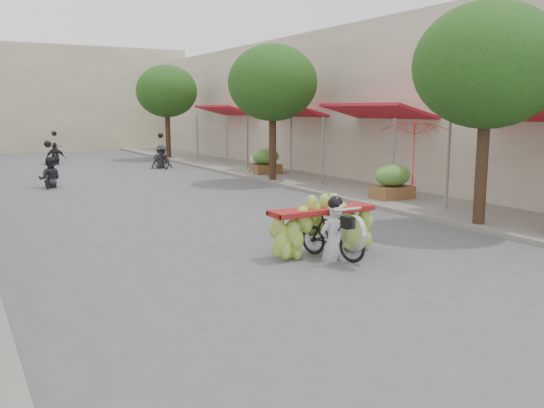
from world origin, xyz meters
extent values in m
plane|color=#555459|center=(0.00, 0.00, 0.00)|extent=(120.00, 120.00, 0.00)
cube|color=gray|center=(7.00, 15.00, 0.06)|extent=(4.00, 60.00, 0.12)
cube|color=#BCAF9C|center=(12.00, 14.00, 3.00)|extent=(8.00, 40.00, 6.00)
cube|color=#B41825|center=(7.12, 4.00, 2.75)|extent=(1.77, 4.20, 0.53)
cylinder|color=slate|center=(6.30, 5.90, 1.27)|extent=(0.08, 0.08, 2.55)
cube|color=#B41825|center=(7.12, 10.00, 2.75)|extent=(1.77, 4.20, 0.53)
cylinder|color=slate|center=(6.30, 8.10, 1.27)|extent=(0.08, 0.08, 2.55)
cylinder|color=slate|center=(6.30, 11.90, 1.27)|extent=(0.08, 0.08, 2.55)
cube|color=#B41825|center=(7.12, 16.00, 2.75)|extent=(1.77, 4.20, 0.53)
cylinder|color=slate|center=(6.30, 14.10, 1.27)|extent=(0.08, 0.08, 2.55)
cylinder|color=slate|center=(6.30, 17.90, 1.27)|extent=(0.08, 0.08, 2.55)
cube|color=#B41825|center=(7.12, 22.00, 2.75)|extent=(1.77, 4.20, 0.53)
cylinder|color=slate|center=(6.30, 20.10, 1.27)|extent=(0.08, 0.08, 2.55)
cylinder|color=slate|center=(6.30, 23.90, 1.27)|extent=(0.08, 0.08, 2.55)
cube|color=#BFB797|center=(0.00, 38.00, 3.50)|extent=(20.00, 6.00, 7.00)
cylinder|color=#3A2719|center=(5.40, 4.00, 1.60)|extent=(0.28, 0.28, 3.20)
ellipsoid|color=#224F17|center=(5.40, 4.00, 3.80)|extent=(3.40, 3.40, 2.90)
cylinder|color=#3A2719|center=(5.40, 14.00, 1.60)|extent=(0.28, 0.28, 3.20)
ellipsoid|color=#224F17|center=(5.40, 14.00, 3.80)|extent=(3.40, 3.40, 2.90)
cylinder|color=#3A2719|center=(5.40, 26.00, 1.60)|extent=(0.28, 0.28, 3.20)
ellipsoid|color=#224F17|center=(5.40, 26.00, 3.80)|extent=(3.40, 3.40, 2.90)
cube|color=brown|center=(6.20, 8.00, 0.37)|extent=(1.20, 0.80, 0.50)
ellipsoid|color=#569437|center=(6.20, 8.00, 0.95)|extent=(1.20, 0.88, 0.66)
cube|color=brown|center=(6.20, 16.00, 0.37)|extent=(1.20, 0.80, 0.50)
ellipsoid|color=#569437|center=(6.20, 16.00, 0.95)|extent=(1.20, 0.88, 0.66)
imported|color=black|center=(0.73, 3.42, 0.45)|extent=(0.88, 1.60, 0.90)
cylinder|color=silver|center=(0.73, 2.77, 0.62)|extent=(0.10, 0.66, 0.66)
cube|color=black|center=(0.73, 2.87, 0.80)|extent=(0.28, 0.22, 0.22)
cylinder|color=silver|center=(0.73, 2.97, 1.02)|extent=(0.60, 0.05, 0.05)
cube|color=maroon|center=(0.73, 3.77, 0.88)|extent=(2.17, 0.55, 0.10)
imported|color=silver|center=(0.73, 3.37, 1.11)|extent=(0.58, 0.43, 1.62)
sphere|color=black|center=(0.73, 3.34, 1.89)|extent=(0.28, 0.28, 0.28)
imported|color=red|center=(6.06, 6.93, 2.55)|extent=(2.26, 2.26, 1.89)
imported|color=white|center=(5.85, 16.32, 0.90)|extent=(0.88, 0.84, 1.56)
imported|color=black|center=(-2.37, 16.65, 0.41)|extent=(0.96, 1.56, 0.83)
imported|color=#2A2931|center=(-2.37, 16.65, 1.12)|extent=(0.90, 0.70, 1.65)
sphere|color=black|center=(-2.37, 16.65, 1.58)|extent=(0.26, 0.26, 0.26)
imported|color=black|center=(3.38, 21.28, 0.51)|extent=(0.65, 1.78, 1.03)
imported|color=#2A2931|center=(3.38, 21.28, 1.12)|extent=(1.10, 0.65, 1.65)
sphere|color=black|center=(3.38, 21.28, 1.58)|extent=(0.26, 0.26, 0.26)
imported|color=black|center=(-0.69, 26.00, 0.46)|extent=(0.90, 1.71, 0.91)
imported|color=#2A2931|center=(-0.69, 26.00, 1.12)|extent=(1.05, 0.72, 1.65)
sphere|color=black|center=(-0.69, 26.00, 1.58)|extent=(0.26, 0.26, 0.26)
camera|label=1|loc=(-5.50, -5.31, 2.82)|focal=38.00mm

